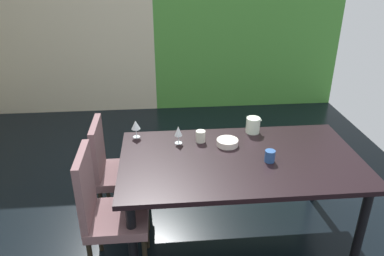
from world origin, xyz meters
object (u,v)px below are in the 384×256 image
dining_table (240,166)px  pitcher_near_window (253,125)px  chair_left_near (105,209)px  wine_glass_north (136,125)px  cup_west (201,136)px  cup_near_shelf (270,156)px  chair_left_far (114,167)px  serving_bowl_south (227,142)px  wine_glass_corner (178,132)px

dining_table → pitcher_near_window: bearing=65.3°
chair_left_near → pitcher_near_window: 1.47m
wine_glass_north → cup_west: 0.57m
wine_glass_north → cup_near_shelf: wine_glass_north is taller
chair_left_far → cup_near_shelf: bearing=73.3°
dining_table → wine_glass_north: (-0.84, 0.44, 0.19)m
dining_table → chair_left_far: size_ratio=1.97×
dining_table → serving_bowl_south: (-0.07, 0.22, 0.10)m
chair_left_far → cup_near_shelf: size_ratio=10.23×
dining_table → wine_glass_corner: size_ratio=12.08×
wine_glass_corner → pitcher_near_window: size_ratio=1.11×
chair_left_near → dining_table: bearing=106.0°
cup_west → pitcher_near_window: pitcher_near_window is taller
chair_left_near → wine_glass_corner: chair_left_near is taller
dining_table → wine_glass_corner: wine_glass_corner is taller
chair_left_near → cup_near_shelf: bearing=100.2°
wine_glass_north → serving_bowl_south: size_ratio=0.88×
chair_left_near → serving_bowl_south: size_ratio=5.63×
dining_table → wine_glass_north: 0.96m
chair_left_near → wine_glass_north: chair_left_near is taller
cup_west → serving_bowl_south: bearing=-22.1°
chair_left_far → serving_bowl_south: (0.97, -0.08, 0.24)m
wine_glass_corner → serving_bowl_south: wine_glass_corner is taller
wine_glass_north → pitcher_near_window: 1.04m
wine_glass_corner → serving_bowl_south: bearing=-10.4°
chair_left_far → pitcher_near_window: bearing=96.4°
dining_table → serving_bowl_south: bearing=107.6°
wine_glass_corner → pitcher_near_window: wine_glass_corner is taller
dining_table → wine_glass_north: bearing=152.4°
wine_glass_north → serving_bowl_south: (0.77, -0.22, -0.09)m
serving_bowl_south → pitcher_near_window: 0.35m
wine_glass_corner → cup_near_shelf: 0.78m
serving_bowl_south → chair_left_far: bearing=175.1°
chair_left_near → serving_bowl_south: chair_left_near is taller
pitcher_near_window → wine_glass_north: bearing=-179.9°
wine_glass_north → pitcher_near_window: size_ratio=1.12×
chair_left_far → chair_left_near: 0.60m
chair_left_far → wine_glass_corner: size_ratio=6.13×
dining_table → pitcher_near_window: (0.20, 0.44, 0.15)m
cup_near_shelf → wine_glass_corner: bearing=152.0°
cup_west → pitcher_near_window: (0.49, 0.13, 0.02)m
wine_glass_north → cup_near_shelf: size_ratio=1.68×
dining_table → cup_west: bearing=133.1°
chair_left_far → cup_west: 0.80m
cup_near_shelf → cup_west: bearing=142.7°
wine_glass_corner → serving_bowl_south: size_ratio=0.87×
chair_left_near → chair_left_far: bearing=179.5°
chair_left_near → wine_glass_north: bearing=164.3°
cup_west → cup_near_shelf: size_ratio=1.05×
wine_glass_corner → chair_left_far: bearing=179.1°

